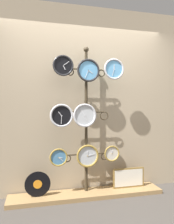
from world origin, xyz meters
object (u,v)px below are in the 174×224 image
(clock_bottom_right, at_px, (112,153))
(display_stand, at_px, (86,145))
(clock_top_left, at_px, (63,66))
(clock_middle_left, at_px, (62,116))
(clock_middle_center, at_px, (85,115))
(clock_bottom_left, at_px, (59,157))
(picture_frame, at_px, (129,178))
(clock_bottom_center, at_px, (88,156))
(clock_top_center, at_px, (88,70))
(vinyl_record, at_px, (38,184))
(clock_top_right, at_px, (114,69))

(clock_bottom_right, bearing_deg, display_stand, 166.96)
(clock_top_left, height_order, clock_middle_left, clock_top_left)
(clock_top_left, relative_size, clock_middle_center, 0.87)
(clock_top_left, bearing_deg, clock_bottom_left, 178.52)
(clock_middle_center, xyz_separation_m, picture_frame, (0.70, 0.08, -0.95))
(clock_bottom_left, bearing_deg, clock_bottom_center, -0.43)
(display_stand, distance_m, picture_frame, 0.84)
(clock_top_center, relative_size, vinyl_record, 0.94)
(clock_top_center, bearing_deg, clock_top_left, -179.51)
(vinyl_record, bearing_deg, picture_frame, 1.28)
(clock_bottom_left, height_order, vinyl_record, clock_bottom_left)
(clock_top_right, relative_size, clock_bottom_center, 0.93)
(clock_middle_left, distance_m, vinyl_record, 0.98)
(clock_top_left, xyz_separation_m, picture_frame, (1.00, 0.05, -1.64))
(clock_top_left, bearing_deg, vinyl_record, 176.14)
(clock_top_left, relative_size, clock_middle_left, 0.90)
(vinyl_record, height_order, picture_frame, vinyl_record)
(display_stand, relative_size, vinyl_record, 6.20)
(clock_bottom_left, distance_m, vinyl_record, 0.45)
(clock_bottom_right, bearing_deg, clock_top_right, -64.65)
(clock_bottom_left, xyz_separation_m, vinyl_record, (-0.28, 0.02, -0.36))
(clock_top_center, distance_m, clock_bottom_center, 1.21)
(clock_middle_left, bearing_deg, clock_top_center, 2.41)
(display_stand, distance_m, clock_bottom_right, 0.39)
(clock_top_left, xyz_separation_m, clock_top_center, (0.36, 0.00, -0.05))
(clock_middle_center, height_order, clock_bottom_left, clock_middle_center)
(clock_middle_left, bearing_deg, picture_frame, 3.72)
(clock_middle_center, xyz_separation_m, clock_bottom_left, (-0.36, 0.03, -0.57))
(clock_top_right, relative_size, clock_bottom_right, 1.30)
(picture_frame, bearing_deg, clock_top_right, -162.34)
(clock_middle_left, relative_size, clock_middle_center, 0.97)
(clock_top_right, bearing_deg, clock_top_center, 174.31)
(picture_frame, bearing_deg, clock_middle_left, -176.28)
(clock_bottom_left, bearing_deg, picture_frame, 2.79)
(clock_middle_center, relative_size, picture_frame, 0.67)
(display_stand, bearing_deg, vinyl_record, -174.87)
(clock_top_right, bearing_deg, clock_middle_center, 179.19)
(clock_bottom_left, relative_size, clock_bottom_center, 0.77)
(clock_bottom_right, bearing_deg, clock_middle_left, -178.90)
(clock_top_right, xyz_separation_m, clock_middle_left, (-0.75, 0.02, -0.66))
(display_stand, height_order, clock_bottom_right, display_stand)
(display_stand, bearing_deg, clock_middle_left, -165.08)
(vinyl_record, distance_m, picture_frame, 1.35)
(clock_top_center, xyz_separation_m, picture_frame, (0.64, 0.05, -1.59))
(display_stand, relative_size, picture_frame, 4.32)
(clock_top_left, height_order, clock_bottom_center, clock_top_left)
(clock_bottom_center, relative_size, picture_frame, 0.65)
(display_stand, relative_size, clock_top_center, 6.58)
(clock_top_center, relative_size, clock_top_right, 1.08)
(clock_middle_center, bearing_deg, clock_bottom_center, 29.71)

